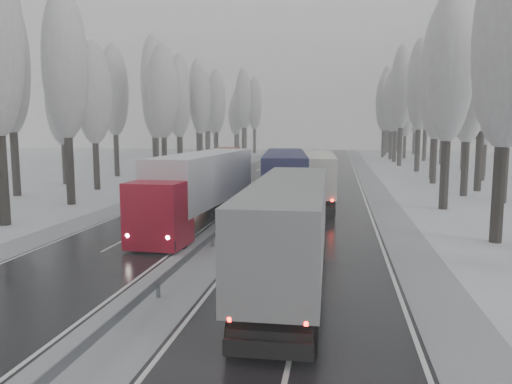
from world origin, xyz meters
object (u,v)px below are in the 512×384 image
(truck_blue_box, at_px, (285,177))
(truck_red_red, at_px, (220,166))
(box_truck_distant, at_px, (324,156))
(truck_red_white, at_px, (200,183))
(truck_cream_box, at_px, (317,174))
(truck_grey_tarp, at_px, (291,222))

(truck_blue_box, bearing_deg, truck_red_red, 114.96)
(box_truck_distant, distance_m, truck_red_white, 57.45)
(truck_cream_box, bearing_deg, box_truck_distant, 88.23)
(box_truck_distant, relative_size, truck_red_white, 0.38)
(truck_blue_box, height_order, box_truck_distant, truck_blue_box)
(truck_grey_tarp, height_order, truck_blue_box, truck_blue_box)
(box_truck_distant, bearing_deg, truck_red_red, -111.39)
(truck_grey_tarp, height_order, truck_red_red, truck_grey_tarp)
(truck_blue_box, xyz_separation_m, truck_red_red, (-8.26, 13.76, -0.31))
(truck_red_red, bearing_deg, box_truck_distant, 71.76)
(truck_grey_tarp, xyz_separation_m, box_truck_distant, (-0.75, 68.24, -1.20))
(box_truck_distant, xyz_separation_m, truck_red_white, (-6.17, -57.10, 1.41))
(truck_cream_box, xyz_separation_m, truck_red_red, (-10.46, 9.21, -0.12))
(box_truck_distant, distance_m, truck_red_red, 38.69)
(truck_cream_box, xyz_separation_m, box_truck_distant, (-0.87, 46.67, -1.16))
(truck_grey_tarp, distance_m, box_truck_distant, 68.26)
(box_truck_distant, bearing_deg, truck_cream_box, -95.96)
(truck_cream_box, bearing_deg, truck_blue_box, -118.64)
(truck_cream_box, height_order, truck_red_red, truck_cream_box)
(truck_blue_box, distance_m, truck_red_red, 16.06)
(truck_grey_tarp, height_order, box_truck_distant, truck_grey_tarp)
(truck_cream_box, xyz_separation_m, truck_red_white, (-7.03, -10.43, 0.25))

